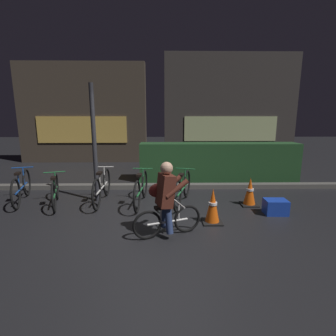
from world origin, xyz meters
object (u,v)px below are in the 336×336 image
Objects in this scene: parked_bike_center_left at (102,187)px; parked_bike_leftmost at (22,187)px; traffic_cone_far at (250,192)px; blue_crate at (276,207)px; street_post at (94,144)px; cyclist at (166,199)px; parked_bike_center_right at (141,189)px; parked_bike_left_mid at (55,191)px; parked_bike_right_mid at (183,189)px; traffic_cone_near at (213,206)px.

parked_bike_leftmost is at bearing 88.09° from parked_bike_center_left.
traffic_cone_far reaches higher than blue_crate.
traffic_cone_far is at bearing -109.52° from parked_bike_leftmost.
cyclist is at bearing -48.30° from street_post.
parked_bike_center_left is 1.02× the size of parked_bike_center_right.
blue_crate is at bearing -98.39° from parked_bike_center_right.
parked_bike_leftmost is 1.85m from parked_bike_center_left.
parked_bike_left_mid is 2.83m from parked_bike_right_mid.
street_post is 6.04× the size of blue_crate.
street_post is 2.23m from parked_bike_right_mid.
parked_bike_left_mid is at bearing 107.61° from parked_bike_right_mid.
parked_bike_center_right reaches higher than traffic_cone_near.
parked_bike_center_left is (0.99, 0.20, 0.03)m from parked_bike_left_mid.
street_post is 1.97m from parked_bike_leftmost.
parked_bike_left_mid is 0.92× the size of parked_bike_right_mid.
street_post is 4.21× the size of traffic_cone_far.
parked_bike_center_right is 1.35× the size of cyclist.
parked_bike_left_mid is 0.88× the size of parked_bike_center_right.
street_post is 1.58× the size of parked_bike_center_right.
parked_bike_right_mid is 3.65× the size of blue_crate.
traffic_cone_far is 2.37m from cyclist.
cyclist is (3.30, -1.73, 0.28)m from parked_bike_leftmost.
parked_bike_leftmost is (-1.71, -0.06, -0.98)m from street_post.
parked_bike_left_mid is at bearing 179.03° from traffic_cone_far.
blue_crate is (0.36, -0.53, -0.15)m from traffic_cone_far.
parked_bike_leftmost is at bearing 176.57° from traffic_cone_far.
parked_bike_right_mid is at bearing -95.12° from parked_bike_center_left.
cyclist is (-2.23, -0.89, 0.48)m from blue_crate.
parked_bike_center_left is 1.37× the size of cyclist.
parked_bike_center_left reaches higher than traffic_cone_near.
cyclist is at bearing -140.52° from parked_bike_left_mid.
traffic_cone_near is at bearing -122.63° from parked_bike_leftmost.
parked_bike_center_left is 3.33m from traffic_cone_far.
traffic_cone_near reaches higher than blue_crate.
blue_crate is 2.45m from cyclist.
parked_bike_leftmost is 0.96× the size of parked_bike_center_right.
parked_bike_leftmost is 0.95× the size of parked_bike_center_left.
blue_crate is (4.66, -0.60, -0.18)m from parked_bike_left_mid.
street_post is at bearing -104.00° from parked_bike_leftmost.
parked_bike_left_mid is at bearing -121.39° from parked_bike_leftmost.
cyclist is at bearing -177.72° from parked_bike_right_mid.
cyclist is (1.45, -1.69, 0.27)m from parked_bike_center_left.
parked_bike_center_right reaches higher than parked_bike_leftmost.
parked_bike_center_left reaches higher than traffic_cone_far.
parked_bike_center_right reaches higher than parked_bike_right_mid.
parked_bike_center_right is at bearing -13.89° from street_post.
street_post reaches higher than parked_bike_leftmost.
street_post reaches higher than traffic_cone_far.
traffic_cone_near is at bearing -125.92° from parked_bike_left_mid.
parked_bike_right_mid is 1.62m from cyclist.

